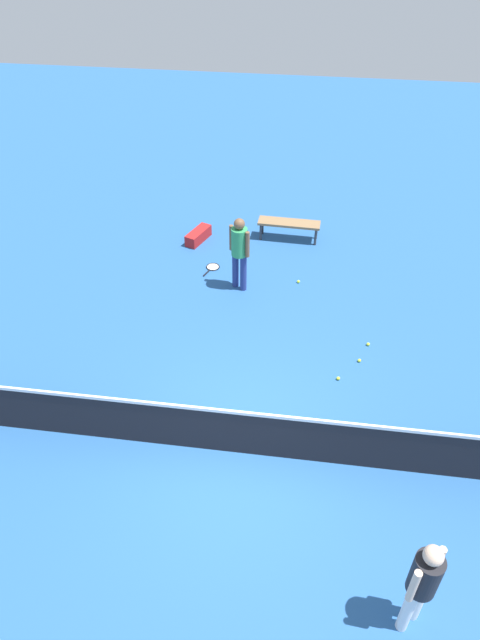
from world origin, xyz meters
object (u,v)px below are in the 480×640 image
tennis_ball_near_player (364,428)px  equipment_bag (199,235)px  player_far_side (423,581)px  player_near_side (239,248)px  tennis_ball_stray_left (338,378)px  tennis_ball_baseline (359,361)px  courtside_bench (289,224)px  tennis_racket_near_player (212,267)px  tennis_ball_by_net (368,344)px  tennis_ball_midcourt (298,282)px

tennis_ball_near_player → equipment_bag: size_ratio=0.08×
equipment_bag → player_far_side: bearing=116.7°
player_near_side → tennis_ball_stray_left: (-2.17, 2.58, -0.98)m
tennis_ball_baseline → courtside_bench: (1.64, -4.22, 0.38)m
player_far_side → tennis_ball_stray_left: bearing=-78.1°
tennis_racket_near_player → tennis_ball_by_net: (-3.46, 2.22, 0.02)m
player_near_side → tennis_ball_baseline: (-2.56, 2.05, -0.98)m
tennis_racket_near_player → courtside_bench: size_ratio=0.40×
tennis_ball_by_net → tennis_ball_stray_left: same height
tennis_ball_by_net → tennis_ball_midcourt: (1.46, -1.90, 0.00)m
player_near_side → tennis_ball_near_player: bearing=125.3°
tennis_ball_near_player → equipment_bag: (3.86, -5.51, 0.11)m
tennis_ball_stray_left → courtside_bench: courtside_bench is taller
tennis_ball_by_net → equipment_bag: 5.24m
courtside_bench → tennis_ball_baseline: bearing=111.2°
player_far_side → tennis_ball_baseline: bearing=-84.2°
tennis_ball_stray_left → equipment_bag: size_ratio=0.08×
tennis_ball_near_player → tennis_ball_midcourt: bearing=-71.7°
courtside_bench → tennis_ball_midcourt: bearing=101.1°
player_near_side → player_far_side: 7.36m
tennis_racket_near_player → tennis_ball_near_player: tennis_ball_near_player is taller
tennis_ball_by_net → equipment_bag: bearing=-40.3°
tennis_ball_midcourt → courtside_bench: courtside_bench is taller
tennis_ball_midcourt → tennis_ball_stray_left: size_ratio=1.00×
player_near_side → courtside_bench: bearing=-113.0°
tennis_ball_baseline → equipment_bag: (3.81, -3.88, 0.11)m
tennis_ball_midcourt → equipment_bag: bearing=-30.4°
tennis_racket_near_player → tennis_ball_stray_left: size_ratio=9.18×
tennis_ball_baseline → tennis_ball_stray_left: (0.39, 0.53, 0.00)m
tennis_ball_near_player → tennis_ball_midcourt: 4.24m
player_near_side → tennis_ball_midcourt: bearing=-164.9°
tennis_ball_by_net → courtside_bench: bearing=-64.0°
player_near_side → tennis_racket_near_player: 1.40m
player_near_side → courtside_bench: (-0.92, -2.17, -0.59)m
tennis_ball_midcourt → tennis_ball_near_player: bearing=108.3°
player_near_side → player_far_side: (-3.03, 6.70, 0.00)m
player_near_side → tennis_ball_near_player: player_near_side is taller
player_near_side → tennis_ball_by_net: 3.30m
tennis_ball_near_player → tennis_ball_by_net: 2.12m
tennis_ball_near_player → courtside_bench: size_ratio=0.04×
tennis_ball_midcourt → player_far_side: bearing=104.0°
tennis_racket_near_player → tennis_ball_near_player: (-3.33, 4.34, 0.02)m
equipment_bag → tennis_racket_near_player: bearing=114.5°
tennis_ball_baseline → tennis_racket_near_player: bearing=-39.6°
tennis_racket_near_player → equipment_bag: equipment_bag is taller
player_far_side → tennis_ball_near_player: bearing=-81.9°
equipment_bag → tennis_ball_near_player: bearing=125.0°
tennis_ball_baseline → tennis_ball_stray_left: 0.66m
tennis_ball_baseline → tennis_ball_midcourt: bearing=-61.8°
player_far_side → tennis_ball_midcourt: size_ratio=25.76×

